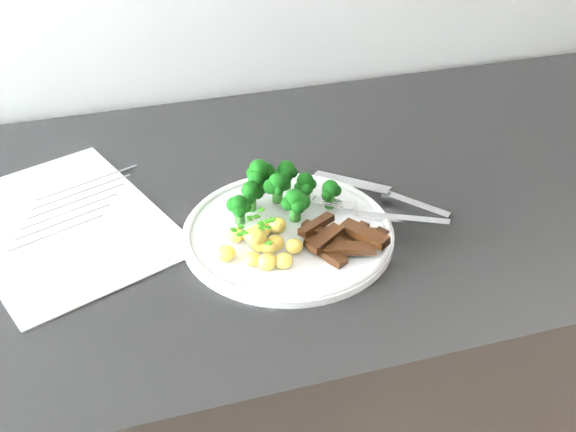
% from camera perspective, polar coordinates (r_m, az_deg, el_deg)
% --- Properties ---
extents(recipe_paper, '(0.31, 0.36, 0.00)m').
position_cam_1_polar(recipe_paper, '(0.87, -18.31, -0.58)').
color(recipe_paper, white).
rests_on(recipe_paper, counter).
extents(plate, '(0.25, 0.25, 0.01)m').
position_cam_1_polar(plate, '(0.81, 0.00, -1.33)').
color(plate, white).
rests_on(plate, counter).
extents(broccoli, '(0.14, 0.09, 0.06)m').
position_cam_1_polar(broccoli, '(0.83, -0.76, 2.40)').
color(broccoli, '#245D1A').
rests_on(broccoli, plate).
extents(potatoes, '(0.10, 0.08, 0.04)m').
position_cam_1_polar(potatoes, '(0.77, -2.14, -2.30)').
color(potatoes, '#DFC24A').
rests_on(potatoes, plate).
extents(beef_strips, '(0.11, 0.09, 0.03)m').
position_cam_1_polar(beef_strips, '(0.78, 4.53, -1.87)').
color(beef_strips, black).
rests_on(beef_strips, plate).
extents(fork, '(0.15, 0.11, 0.02)m').
position_cam_1_polar(fork, '(0.83, 7.96, 0.17)').
color(fork, silver).
rests_on(fork, plate).
extents(knife, '(0.14, 0.14, 0.02)m').
position_cam_1_polar(knife, '(0.87, 9.13, 1.42)').
color(knife, silver).
rests_on(knife, plate).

